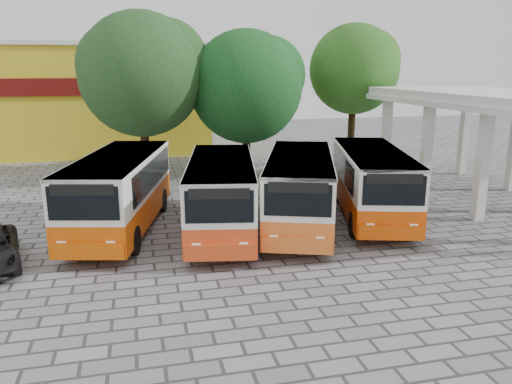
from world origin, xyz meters
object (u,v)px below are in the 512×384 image
object	(u,v)px
bus_far_left	(120,188)
bus_centre_left	(221,191)
bus_far_right	(372,179)
bus_centre_right	(300,186)

from	to	relation	value
bus_far_left	bus_centre_left	world-z (taller)	bus_far_left
bus_far_left	bus_centre_left	size ratio (longest dim) A/B	1.05
bus_far_left	bus_far_right	xyz separation A→B (m)	(10.79, -0.72, -0.04)
bus_centre_left	bus_centre_right	distance (m)	3.28
bus_far_left	bus_far_right	size ratio (longest dim) A/B	1.02
bus_far_left	bus_centre_right	bearing A→B (deg)	3.41
bus_centre_left	bus_centre_right	size ratio (longest dim) A/B	0.96
bus_far_left	bus_centre_right	size ratio (longest dim) A/B	1.01
bus_far_left	bus_far_right	distance (m)	10.81
bus_far_left	bus_far_right	world-z (taller)	bus_far_left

